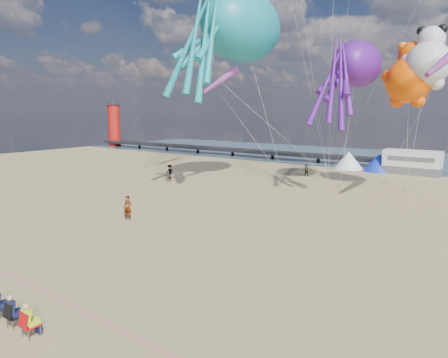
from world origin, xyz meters
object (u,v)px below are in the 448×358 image
Objects in this scene: tent_white at (348,160)px; sandbag_b at (340,186)px; motorhome_0 at (412,162)px; sandbag_d at (383,182)px; kite_octopus_teal at (242,27)px; windsock_right at (220,81)px; sandbag_e at (328,177)px; spectator_row at (0,302)px; windsock_left at (189,51)px; tent_blue at (379,162)px; sandbag_c at (406,190)px; kite_teddy_orange at (409,80)px; beachgoer_4 at (307,170)px; beachgoer_2 at (170,172)px; lighthouse at (114,126)px; sandbag_a at (283,180)px; kite_panda at (428,64)px; standing_person at (128,208)px; kite_octopus_purple at (357,64)px.

sandbag_b is at bearing -74.36° from tent_white.
motorhome_0 reaches higher than sandbag_d.
tent_white is at bearing 87.63° from kite_octopus_teal.
motorhome_0 is 1.24× the size of windsock_right.
kite_octopus_teal is at bearing -125.51° from sandbag_e.
windsock_left is (-17.15, 30.98, 14.24)m from spectator_row.
tent_blue is at bearing 76.84° from kite_octopus_teal.
spectator_row is at bearing -96.08° from sandbag_d.
kite_teddy_orange is (-0.25, -1.26, 10.50)m from sandbag_c.
beachgoer_4 is at bearing -176.40° from sandbag_e.
tent_white is 8.00× the size of sandbag_e.
windsock_right reaches higher than beachgoer_2.
sandbag_d is 6.13m from sandbag_e.
sandbag_b is at bearing 88.30° from spectator_row.
lighthouse is 60.43m from sandbag_b.
sandbag_b is (1.00, 33.77, -0.54)m from spectator_row.
sandbag_a is 0.07× the size of kite_panda.
windsock_left reaches higher than standing_person.
spectator_row is at bearing -78.85° from standing_person.
kite_octopus_teal is at bearing -161.97° from kite_octopus_purple.
sandbag_d is (60.84, -12.46, -4.39)m from lighthouse.
sandbag_b is 5.27m from sandbag_e.
kite_octopus_teal reaches higher than motorhome_0.
kite_teddy_orange is (4.86, 0.12, -1.75)m from kite_octopus_purple.
kite_teddy_orange is at bearing -53.22° from tent_white.
beachgoer_2 is 17.78m from kite_octopus_teal.
tent_white is at bearing 105.64° from sandbag_b.
lighthouse is 45.60m from windsock_left.
sandbag_d is at bearing 28.03° from sandbag_a.
spectator_row is at bearing -42.01° from lighthouse.
sandbag_b is (8.03, 21.48, -0.77)m from standing_person.
tent_blue reaches higher than sandbag_e.
kite_teddy_orange is (5.86, 0.49, 10.50)m from sandbag_b.
motorhome_0 reaches higher than tent_white.
kite_teddy_orange is at bearing 39.08° from standing_person.
sandbag_d is at bearing 83.92° from spectator_row.
beachgoer_4 is 16.04m from windsock_right.
kite_octopus_teal reaches higher than sandbag_a.
standing_person is 0.33× the size of windsock_right.
tent_blue is 35.77m from standing_person.
sandbag_a is at bearing -177.87° from sandbag_b.
kite_panda is 2.06m from kite_teddy_orange.
sandbag_a is at bearing 99.25° from spectator_row.
kite_octopus_teal is at bearing -118.30° from tent_blue.
tent_white is 0.37× the size of kite_octopus_purple.
sandbag_d is (8.77, 0.69, -0.64)m from beachgoer_4.
beachgoer_4 is 2.98× the size of sandbag_a.
tent_white is 8.00× the size of sandbag_b.
windsock_right reaches higher than tent_blue.
standing_person is 3.52× the size of sandbag_c.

